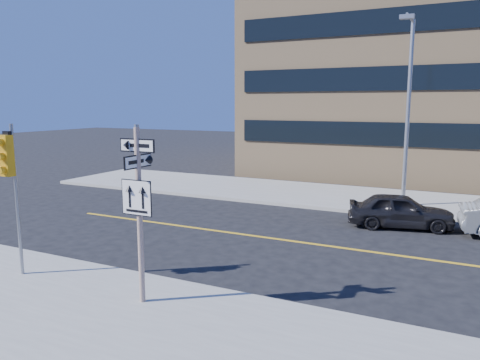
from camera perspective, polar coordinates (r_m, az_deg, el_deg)
The scene contains 6 objects.
ground at distance 13.32m, azimuth -5.01°, elevation -11.18°, with size 120.00×120.00×0.00m, color black.
sign_pole at distance 10.66m, azimuth -12.22°, elevation -2.92°, with size 0.92×0.92×4.06m.
traffic_signal at distance 13.31m, azimuth -26.35°, elevation 1.32°, with size 0.32×0.45×4.00m.
parked_car_a at distance 18.72m, azimuth 18.97°, elevation -3.55°, with size 3.85×1.55×1.31m, color black.
streetlight_a at distance 21.55m, azimuth 19.80°, elevation 9.03°, with size 0.55×2.25×8.00m.
building_brick at distance 36.19m, azimuth 19.65°, elevation 15.67°, with size 18.00×18.00×18.00m, color tan.
Camera 1 is at (6.53, -10.64, 4.65)m, focal length 35.00 mm.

